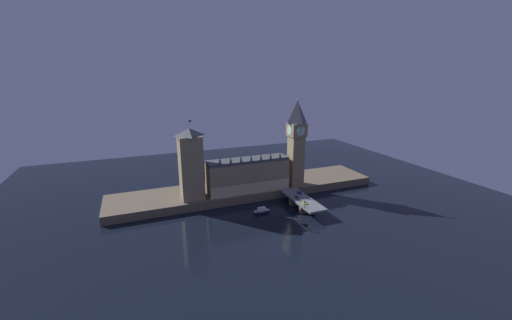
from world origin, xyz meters
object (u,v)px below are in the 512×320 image
Objects in this scene: clock_tower at (296,140)px; pedestrian_far_rail at (289,195)px; boat_upstream at (262,211)px; street_lamp_near at (305,202)px; pedestrian_near_rail at (304,206)px; victoria_tower at (191,164)px; car_southbound_trail at (299,193)px; car_northbound_trail at (305,203)px; car_northbound_lead at (297,197)px.

clock_tower is 46.29m from pedestrian_far_rail.
pedestrian_far_rail is 0.13× the size of boat_upstream.
clock_tower reaches higher than street_lamp_near.
street_lamp_near reaches higher than pedestrian_near_rail.
car_southbound_trail is (77.38, -24.87, -24.71)m from victoria_tower.
car_southbound_trail is at bearing 7.11° from pedestrian_far_rail.
pedestrian_far_rail reaches higher than car_northbound_trail.
clock_tower is at bearing 69.63° from car_southbound_trail.
street_lamp_near is (-3.48, -5.81, 3.47)m from car_northbound_trail.
car_northbound_lead is at bearing -63.73° from pedestrian_far_rail.
pedestrian_near_rail is at bearing 72.04° from street_lamp_near.
car_southbound_trail reaches higher than car_northbound_trail.
car_northbound_trail reaches higher than boat_upstream.
car_northbound_trail is 31.20m from boat_upstream.
boat_upstream is (-24.93, 17.02, -9.82)m from street_lamp_near.
street_lamp_near is at bearing -120.91° from car_northbound_trail.
car_southbound_trail is at bearing 68.29° from pedestrian_near_rail.
victoria_tower is 84.95m from car_southbound_trail.
pedestrian_near_rail is at bearing -90.00° from pedestrian_far_rail.
pedestrian_far_rail is at bearing -172.89° from car_southbound_trail.
clock_tower is 16.28× the size of car_southbound_trail.
victoria_tower reaches higher than car_southbound_trail.
car_northbound_trail is (-0.00, -11.22, -0.07)m from car_northbound_lead.
car_northbound_lead is (-14.40, -29.60, -36.10)m from clock_tower.
victoria_tower is 35.36× the size of pedestrian_near_rail.
boat_upstream is (-42.81, -29.61, -42.53)m from clock_tower.
pedestrian_near_rail is (-17.48, -45.39, -35.93)m from clock_tower.
pedestrian_far_rail reaches higher than car_southbound_trail.
clock_tower reaches higher than car_southbound_trail.
car_northbound_lead is 17.71m from street_lamp_near.
car_northbound_lead is 6.96m from pedestrian_far_rail.
car_northbound_trail is at bearing 56.07° from pedestrian_near_rail.
street_lamp_near is at bearing -110.98° from clock_tower.
street_lamp_near is 0.52× the size of boat_upstream.
pedestrian_near_rail is at bearing -111.71° from car_southbound_trail.
car_southbound_trail is at bearing 68.47° from street_lamp_near.
boat_upstream is (-34.57, -7.40, -6.46)m from car_southbound_trail.
pedestrian_far_rail is at bearing 90.00° from pedestrian_near_rail.
clock_tower is 17.17× the size of car_northbound_trail.
victoria_tower is at bearing 142.99° from boat_upstream.
car_northbound_lead is at bearing -129.80° from car_southbound_trail.
pedestrian_far_rail is at bearing -126.81° from clock_tower.
pedestrian_far_rail is (0.00, 22.03, -0.00)m from pedestrian_near_rail.
victoria_tower is at bearing 148.59° from car_northbound_trail.
pedestrian_far_rail is 26.92m from boat_upstream.
clock_tower is 86.42m from victoria_tower.
pedestrian_far_rail is (-3.08, 6.24, 0.17)m from car_northbound_lead.
car_southbound_trail is at bearing 12.09° from boat_upstream.
clock_tower is at bearing 34.67° from boat_upstream.
car_northbound_lead is 1.09× the size of car_southbound_trail.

